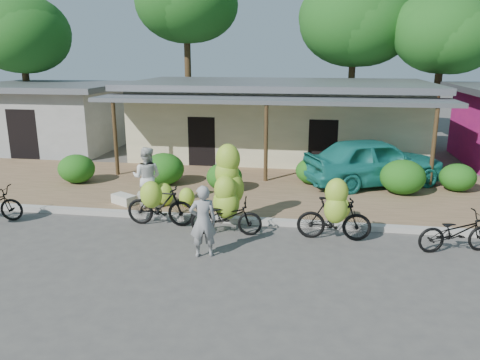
% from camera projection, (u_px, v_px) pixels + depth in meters
% --- Properties ---
extents(ground, '(100.00, 100.00, 0.00)m').
position_uv_depth(ground, '(237.00, 252.00, 10.98)').
color(ground, '#474542').
rests_on(ground, ground).
extents(sidewalk, '(60.00, 6.00, 0.12)m').
position_uv_depth(sidewalk, '(262.00, 191.00, 15.73)').
color(sidewalk, '#94704F').
rests_on(sidewalk, ground).
extents(curb, '(60.00, 0.25, 0.15)m').
position_uv_depth(curb, '(249.00, 221.00, 12.87)').
color(curb, '#A8A399').
rests_on(curb, ground).
extents(shop_main, '(13.00, 8.50, 3.35)m').
position_uv_depth(shop_main, '(278.00, 118.00, 20.95)').
color(shop_main, beige).
rests_on(shop_main, ground).
extents(shop_grey, '(7.00, 6.00, 3.15)m').
position_uv_depth(shop_grey, '(52.00, 116.00, 22.75)').
color(shop_grey, '#A2A19D').
rests_on(shop_grey, ground).
extents(tree_back_left, '(5.13, 5.01, 7.54)m').
position_uv_depth(tree_back_left, '(18.00, 32.00, 24.15)').
color(tree_back_left, '#4A381D').
rests_on(tree_back_left, ground).
extents(tree_far_center, '(5.61, 5.52, 9.48)m').
position_uv_depth(tree_far_center, '(183.00, 0.00, 25.31)').
color(tree_far_center, '#4A381D').
rests_on(tree_far_center, ground).
extents(tree_center_right, '(5.88, 5.81, 8.48)m').
position_uv_depth(tree_center_right, '(351.00, 20.00, 24.67)').
color(tree_center_right, '#4A381D').
rests_on(tree_center_right, ground).
extents(tree_near_right, '(4.79, 4.64, 7.31)m').
position_uv_depth(tree_near_right, '(439.00, 32.00, 22.33)').
color(tree_near_right, '#4A381D').
rests_on(tree_near_right, ground).
extents(hedge_0, '(1.29, 1.16, 1.00)m').
position_uv_depth(hedge_0, '(77.00, 169.00, 16.40)').
color(hedge_0, '#165C15').
rests_on(hedge_0, sidewalk).
extents(hedge_1, '(1.41, 1.27, 1.10)m').
position_uv_depth(hedge_1, '(164.00, 169.00, 16.18)').
color(hedge_1, '#165C15').
rests_on(hedge_1, sidewalk).
extents(hedge_2, '(1.19, 1.07, 0.93)m').
position_uv_depth(hedge_2, '(224.00, 177.00, 15.46)').
color(hedge_2, '#165C15').
rests_on(hedge_2, sidewalk).
extents(hedge_3, '(1.17, 1.05, 0.91)m').
position_uv_depth(hedge_3, '(312.00, 171.00, 16.27)').
color(hedge_3, '#165C15').
rests_on(hedge_3, sidewalk).
extents(hedge_4, '(1.43, 1.29, 1.12)m').
position_uv_depth(hedge_4, '(403.00, 177.00, 15.06)').
color(hedge_4, '#165C15').
rests_on(hedge_4, sidewalk).
extents(hedge_5, '(1.17, 1.05, 0.91)m').
position_uv_depth(hedge_5, '(458.00, 177.00, 15.41)').
color(hedge_5, '#165C15').
rests_on(hedge_5, sidewalk).
extents(bike_left, '(1.87, 1.15, 1.42)m').
position_uv_depth(bike_left, '(159.00, 204.00, 12.48)').
color(bike_left, black).
rests_on(bike_left, ground).
extents(bike_center, '(1.89, 1.28, 2.28)m').
position_uv_depth(bike_center, '(227.00, 198.00, 12.13)').
color(bike_center, black).
rests_on(bike_center, ground).
extents(bike_right, '(1.84, 1.14, 1.75)m').
position_uv_depth(bike_right, '(334.00, 215.00, 11.43)').
color(bike_right, black).
rests_on(bike_right, ground).
extents(bike_far_right, '(1.95, 1.09, 0.97)m').
position_uv_depth(bike_far_right, '(457.00, 232.00, 10.92)').
color(bike_far_right, black).
rests_on(bike_far_right, ground).
extents(loose_banana_a, '(0.56, 0.48, 0.70)m').
position_uv_depth(loose_banana_a, '(164.00, 194.00, 13.91)').
color(loose_banana_a, '#9FC631').
rests_on(loose_banana_a, sidewalk).
extents(loose_banana_b, '(0.47, 0.40, 0.59)m').
position_uv_depth(loose_banana_b, '(187.00, 197.00, 13.83)').
color(loose_banana_b, '#9FC631').
rests_on(loose_banana_b, sidewalk).
extents(loose_banana_c, '(0.46, 0.39, 0.58)m').
position_uv_depth(loose_banana_c, '(342.00, 208.00, 12.88)').
color(loose_banana_c, '#9FC631').
rests_on(loose_banana_c, sidewalk).
extents(sack_near, '(0.92, 0.57, 0.30)m').
position_uv_depth(sack_near, '(152.00, 197.00, 14.30)').
color(sack_near, beige).
rests_on(sack_near, sidewalk).
extents(sack_far, '(0.84, 0.70, 0.28)m').
position_uv_depth(sack_far, '(124.00, 199.00, 14.15)').
color(sack_far, beige).
rests_on(sack_far, sidewalk).
extents(vendor, '(0.71, 0.57, 1.69)m').
position_uv_depth(vendor, '(203.00, 221.00, 10.58)').
color(vendor, gray).
rests_on(vendor, ground).
extents(bystander, '(0.88, 0.69, 1.80)m').
position_uv_depth(bystander, '(147.00, 177.00, 13.68)').
color(bystander, silver).
rests_on(bystander, sidewalk).
extents(teal_van, '(5.23, 3.81, 1.65)m').
position_uv_depth(teal_van, '(374.00, 161.00, 16.06)').
color(teal_van, '#1A776E').
rests_on(teal_van, sidewalk).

